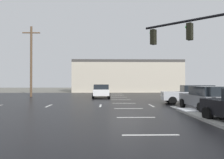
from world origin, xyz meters
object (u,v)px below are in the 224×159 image
(traffic_signal_mast, at_px, (205,44))
(utility_pole_distant, at_px, (31,60))
(sedan_silver, at_px, (191,94))
(sedan_grey, at_px, (206,98))
(sedan_white, at_px, (101,91))

(traffic_signal_mast, bearing_deg, utility_pole_distant, -5.94)
(sedan_silver, height_order, sedan_grey, same)
(traffic_signal_mast, bearing_deg, sedan_white, -24.97)
(utility_pole_distant, bearing_deg, sedan_grey, -42.88)
(sedan_white, bearing_deg, utility_pole_distant, 73.59)
(sedan_grey, bearing_deg, sedan_silver, -10.75)
(sedan_silver, bearing_deg, utility_pole_distant, -25.11)
(traffic_signal_mast, distance_m, utility_pole_distant, 22.60)
(sedan_grey, height_order, utility_pole_distant, utility_pole_distant)
(utility_pole_distant, bearing_deg, sedan_silver, -30.49)
(sedan_silver, xyz_separation_m, sedan_grey, (-0.87, -4.88, 0.00))
(traffic_signal_mast, xyz_separation_m, sedan_grey, (1.00, 2.30, -3.07))
(sedan_silver, height_order, sedan_white, same)
(utility_pole_distant, bearing_deg, sedan_white, -14.47)
(traffic_signal_mast, xyz_separation_m, sedan_white, (-5.97, 14.74, -3.07))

